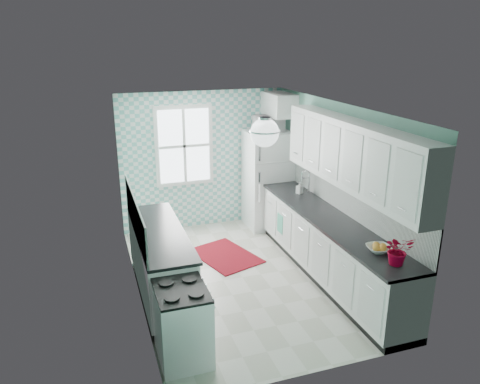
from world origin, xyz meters
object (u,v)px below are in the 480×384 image
object	(u,v)px
stove	(182,322)
fridge	(268,179)
fruit_bowl	(379,249)
potted_plant	(398,250)
microwave	(269,124)
ceiling_light	(265,132)
sink	(298,195)

from	to	relation	value
stove	fridge	bearing A→B (deg)	51.75
fruit_bowl	potted_plant	size ratio (longest dim) A/B	0.81
fridge	microwave	size ratio (longest dim) A/B	3.49
stove	microwave	size ratio (longest dim) A/B	1.63
ceiling_light	fruit_bowl	xyz separation A→B (m)	(1.20, -0.74, -1.35)
potted_plant	fridge	bearing A→B (deg)	91.40
ceiling_light	fridge	size ratio (longest dim) A/B	0.20
potted_plant	ceiling_light	bearing A→B (deg)	137.75
fridge	fruit_bowl	bearing A→B (deg)	-85.27
fridge	stove	xyz separation A→B (m)	(-2.31, -3.29, -0.46)
sink	fruit_bowl	size ratio (longest dim) A/B	1.99
fridge	fruit_bowl	world-z (taller)	fridge
sink	ceiling_light	bearing A→B (deg)	-128.71
ceiling_light	stove	distance (m)	2.34
ceiling_light	stove	size ratio (longest dim) A/B	0.42
sink	fruit_bowl	world-z (taller)	sink
ceiling_light	microwave	xyz separation A→B (m)	(1.11, 2.60, -0.40)
stove	fruit_bowl	size ratio (longest dim) A/B	2.90
ceiling_light	fridge	world-z (taller)	ceiling_light
ceiling_light	stove	world-z (taller)	ceiling_light
ceiling_light	sink	xyz separation A→B (m)	(1.20, 1.52, -1.39)
fruit_bowl	fridge	bearing A→B (deg)	91.55
ceiling_light	stove	bearing A→B (deg)	-150.07
potted_plant	fruit_bowl	bearing A→B (deg)	90.00
sink	potted_plant	distance (m)	2.61
sink	stove	bearing A→B (deg)	-137.71
stove	fruit_bowl	distance (m)	2.46
sink	microwave	world-z (taller)	microwave
sink	potted_plant	bearing A→B (deg)	-90.36
fridge	sink	world-z (taller)	fridge
fruit_bowl	potted_plant	xyz separation A→B (m)	(0.00, -0.35, 0.14)
sink	microwave	distance (m)	1.47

